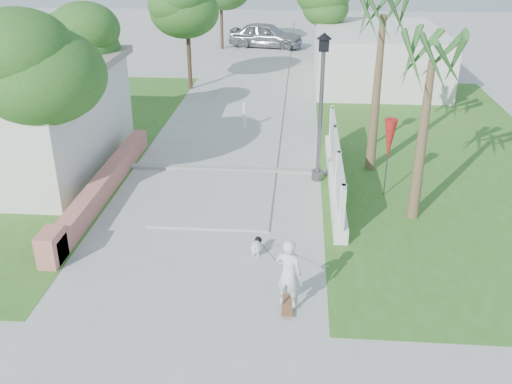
# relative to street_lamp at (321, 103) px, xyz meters

# --- Properties ---
(ground) EXTENTS (90.00, 90.00, 0.00)m
(ground) POSITION_rel_street_lamp_xyz_m (-2.90, -5.50, -2.43)
(ground) COLOR #B7B7B2
(ground) RESTS_ON ground
(path_strip) EXTENTS (3.20, 36.00, 0.06)m
(path_strip) POSITION_rel_street_lamp_xyz_m (-2.90, 14.50, -2.40)
(path_strip) COLOR #B7B7B2
(path_strip) RESTS_ON ground
(curb) EXTENTS (6.50, 0.25, 0.10)m
(curb) POSITION_rel_street_lamp_xyz_m (-2.90, 0.50, -2.38)
(curb) COLOR #999993
(curb) RESTS_ON ground
(grass_left) EXTENTS (8.00, 20.00, 0.01)m
(grass_left) POSITION_rel_street_lamp_xyz_m (-9.90, 2.50, -2.42)
(grass_left) COLOR #3B6620
(grass_left) RESTS_ON ground
(grass_right) EXTENTS (8.00, 20.00, 0.01)m
(grass_right) POSITION_rel_street_lamp_xyz_m (4.10, 2.50, -2.42)
(grass_right) COLOR #3B6620
(grass_right) RESTS_ON ground
(pink_wall) EXTENTS (0.45, 8.20, 0.80)m
(pink_wall) POSITION_rel_street_lamp_xyz_m (-6.20, -1.95, -2.11)
(pink_wall) COLOR #CA7067
(pink_wall) RESTS_ON ground
(lattice_fence) EXTENTS (0.35, 7.00, 1.50)m
(lattice_fence) POSITION_rel_street_lamp_xyz_m (0.50, -0.50, -1.88)
(lattice_fence) COLOR white
(lattice_fence) RESTS_ON ground
(building_right) EXTENTS (6.00, 8.00, 2.60)m
(building_right) POSITION_rel_street_lamp_xyz_m (3.10, 12.50, -1.13)
(building_right) COLOR silver
(building_right) RESTS_ON ground
(street_lamp) EXTENTS (0.44, 0.44, 4.44)m
(street_lamp) POSITION_rel_street_lamp_xyz_m (0.00, 0.00, 0.00)
(street_lamp) COLOR #59595E
(street_lamp) RESTS_ON ground
(bollard) EXTENTS (0.14, 0.14, 1.09)m
(bollard) POSITION_rel_street_lamp_xyz_m (-2.70, 4.50, -1.84)
(bollard) COLOR white
(bollard) RESTS_ON ground
(patio_umbrella) EXTENTS (0.36, 0.36, 2.30)m
(patio_umbrella) POSITION_rel_street_lamp_xyz_m (1.90, -1.00, -0.74)
(patio_umbrella) COLOR #59595E
(patio_umbrella) RESTS_ON ground
(tree_left_near) EXTENTS (3.60, 3.60, 5.28)m
(tree_left_near) POSITION_rel_street_lamp_xyz_m (-7.38, -2.52, 1.40)
(tree_left_near) COLOR #4C3826
(tree_left_near) RESTS_ON ground
(tree_left_mid) EXTENTS (3.20, 3.20, 4.85)m
(tree_left_mid) POSITION_rel_street_lamp_xyz_m (-8.38, 2.98, 1.07)
(tree_left_mid) COLOR #4C3826
(tree_left_mid) RESTS_ON ground
(tree_path_left) EXTENTS (3.40, 3.40, 5.23)m
(tree_path_left) POSITION_rel_street_lamp_xyz_m (-5.88, 10.48, 1.39)
(tree_path_left) COLOR #4C3826
(tree_path_left) RESTS_ON ground
(tree_path_right) EXTENTS (3.00, 3.00, 4.79)m
(tree_path_right) POSITION_rel_street_lamp_xyz_m (0.32, 14.48, 1.07)
(tree_path_right) COLOR #4C3826
(tree_path_right) RESTS_ON ground
(palm_far) EXTENTS (1.80, 1.80, 5.30)m
(palm_far) POSITION_rel_street_lamp_xyz_m (1.70, 1.00, 2.06)
(palm_far) COLOR brown
(palm_far) RESTS_ON ground
(palm_near) EXTENTS (1.80, 1.80, 4.70)m
(palm_near) POSITION_rel_street_lamp_xyz_m (2.50, -2.30, 1.53)
(palm_near) COLOR brown
(palm_near) RESTS_ON ground
(skateboarder) EXTENTS (1.11, 2.66, 1.60)m
(skateboarder) POSITION_rel_street_lamp_xyz_m (-1.12, -5.76, -1.72)
(skateboarder) COLOR brown
(skateboarder) RESTS_ON ground
(dog) EXTENTS (0.31, 0.57, 0.39)m
(dog) POSITION_rel_street_lamp_xyz_m (-1.52, -4.55, -2.21)
(dog) COLOR silver
(dog) RESTS_ON ground
(parked_car) EXTENTS (4.95, 2.75, 1.59)m
(parked_car) POSITION_rel_street_lamp_xyz_m (-2.92, 21.03, -1.63)
(parked_car) COLOR #95979C
(parked_car) RESTS_ON ground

